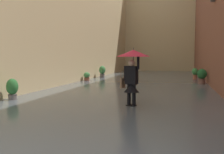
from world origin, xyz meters
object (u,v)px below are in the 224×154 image
object	(u,v)px
potted_plant_far_right	(102,71)
potted_plant_mid_right	(87,77)
potted_plant_mid_left	(195,73)
potted_plant_near_left	(202,76)
potted_plant_near_right	(12,89)
person_wading	(132,65)

from	to	relation	value
potted_plant_far_right	potted_plant_mid_right	bearing A→B (deg)	85.75
potted_plant_mid_right	potted_plant_far_right	distance (m)	2.91
potted_plant_mid_left	potted_plant_far_right	bearing A→B (deg)	0.97
potted_plant_mid_left	potted_plant_mid_right	bearing A→B (deg)	22.69
potted_plant_mid_right	potted_plant_near_left	distance (m)	7.40
potted_plant_near_right	potted_plant_near_left	bearing A→B (deg)	-133.42
potted_plant_mid_right	potted_plant_mid_left	size ratio (longest dim) A/B	0.73
potted_plant_near_right	potted_plant_mid_left	world-z (taller)	potted_plant_mid_left
potted_plant_near_right	potted_plant_far_right	size ratio (longest dim) A/B	0.87
potted_plant_mid_right	potted_plant_far_right	world-z (taller)	potted_plant_far_right
potted_plant_near_right	potted_plant_near_left	xyz separation A→B (m)	(-7.30, -7.72, 0.08)
person_wading	potted_plant_far_right	world-z (taller)	person_wading
potted_plant_near_right	potted_plant_near_left	world-z (taller)	potted_plant_near_left
person_wading	potted_plant_near_left	bearing A→B (deg)	-109.61
potted_plant_far_right	person_wading	bearing A→B (deg)	111.83
potted_plant_mid_right	potted_plant_near_right	xyz separation A→B (m)	(-0.09, 8.06, 0.13)
potted_plant_mid_right	potted_plant_near_left	xyz separation A→B (m)	(-7.39, 0.34, 0.21)
potted_plant_mid_right	potted_plant_near_right	size ratio (longest dim) A/B	0.75
potted_plant_mid_right	potted_plant_far_right	size ratio (longest dim) A/B	0.65
potted_plant_mid_right	potted_plant_mid_left	world-z (taller)	potted_plant_mid_left
potted_plant_near_left	potted_plant_far_right	world-z (taller)	potted_plant_far_right
potted_plant_near_right	potted_plant_mid_left	size ratio (longest dim) A/B	0.97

